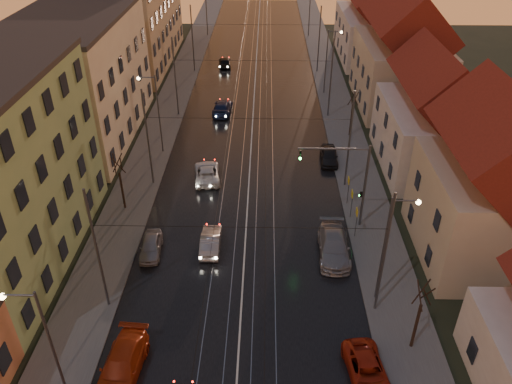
# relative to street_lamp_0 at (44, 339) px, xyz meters

# --- Properties ---
(road) EXTENTS (16.00, 120.00, 0.04)m
(road) POSITION_rel_street_lamp_0_xyz_m (9.10, 38.00, -4.87)
(road) COLOR black
(road) RESTS_ON ground
(sidewalk_left) EXTENTS (4.00, 120.00, 0.15)m
(sidewalk_left) POSITION_rel_street_lamp_0_xyz_m (-0.90, 38.00, -4.81)
(sidewalk_left) COLOR #4C4C4C
(sidewalk_left) RESTS_ON ground
(sidewalk_right) EXTENTS (4.00, 120.00, 0.15)m
(sidewalk_right) POSITION_rel_street_lamp_0_xyz_m (19.10, 38.00, -4.81)
(sidewalk_right) COLOR #4C4C4C
(sidewalk_right) RESTS_ON ground
(tram_rail_0) EXTENTS (0.06, 120.00, 0.03)m
(tram_rail_0) POSITION_rel_street_lamp_0_xyz_m (6.90, 38.00, -4.83)
(tram_rail_0) COLOR gray
(tram_rail_0) RESTS_ON road
(tram_rail_1) EXTENTS (0.06, 120.00, 0.03)m
(tram_rail_1) POSITION_rel_street_lamp_0_xyz_m (8.33, 38.00, -4.83)
(tram_rail_1) COLOR gray
(tram_rail_1) RESTS_ON road
(tram_rail_2) EXTENTS (0.06, 120.00, 0.03)m
(tram_rail_2) POSITION_rel_street_lamp_0_xyz_m (9.87, 38.00, -4.83)
(tram_rail_2) COLOR gray
(tram_rail_2) RESTS_ON road
(tram_rail_3) EXTENTS (0.06, 120.00, 0.03)m
(tram_rail_3) POSITION_rel_street_lamp_0_xyz_m (11.30, 38.00, -4.83)
(tram_rail_3) COLOR gray
(tram_rail_3) RESTS_ON road
(apartment_left_2) EXTENTS (10.00, 20.00, 12.00)m
(apartment_left_2) POSITION_rel_street_lamp_0_xyz_m (-8.40, 32.00, 1.11)
(apartment_left_2) COLOR beige
(apartment_left_2) RESTS_ON ground
(apartment_left_3) EXTENTS (10.00, 24.00, 14.00)m
(apartment_left_3) POSITION_rel_street_lamp_0_xyz_m (-8.40, 56.00, 2.11)
(apartment_left_3) COLOR tan
(apartment_left_3) RESTS_ON ground
(house_right_1) EXTENTS (8.67, 10.20, 10.80)m
(house_right_1) POSITION_rel_street_lamp_0_xyz_m (26.10, 13.00, 0.56)
(house_right_1) COLOR #B8A88D
(house_right_1) RESTS_ON ground
(house_right_2) EXTENTS (9.18, 12.24, 9.20)m
(house_right_2) POSITION_rel_street_lamp_0_xyz_m (26.10, 26.00, -0.24)
(house_right_2) COLOR beige
(house_right_2) RESTS_ON ground
(house_right_3) EXTENTS (9.18, 14.28, 11.50)m
(house_right_3) POSITION_rel_street_lamp_0_xyz_m (26.10, 41.00, 0.92)
(house_right_3) COLOR #B8A88D
(house_right_3) RESTS_ON ground
(house_right_4) EXTENTS (9.18, 16.32, 10.00)m
(house_right_4) POSITION_rel_street_lamp_0_xyz_m (26.10, 59.00, 0.16)
(house_right_4) COLOR beige
(house_right_4) RESTS_ON ground
(catenary_pole_l_1) EXTENTS (0.16, 0.16, 9.00)m
(catenary_pole_l_1) POSITION_rel_street_lamp_0_xyz_m (0.50, 7.00, -0.39)
(catenary_pole_l_1) COLOR #595B60
(catenary_pole_l_1) RESTS_ON ground
(catenary_pole_r_1) EXTENTS (0.16, 0.16, 9.00)m
(catenary_pole_r_1) POSITION_rel_street_lamp_0_xyz_m (17.70, 7.00, -0.39)
(catenary_pole_r_1) COLOR #595B60
(catenary_pole_r_1) RESTS_ON ground
(catenary_pole_l_2) EXTENTS (0.16, 0.16, 9.00)m
(catenary_pole_l_2) POSITION_rel_street_lamp_0_xyz_m (0.50, 22.00, -0.39)
(catenary_pole_l_2) COLOR #595B60
(catenary_pole_l_2) RESTS_ON ground
(catenary_pole_r_2) EXTENTS (0.16, 0.16, 9.00)m
(catenary_pole_r_2) POSITION_rel_street_lamp_0_xyz_m (17.70, 22.00, -0.39)
(catenary_pole_r_2) COLOR #595B60
(catenary_pole_r_2) RESTS_ON ground
(catenary_pole_l_3) EXTENTS (0.16, 0.16, 9.00)m
(catenary_pole_l_3) POSITION_rel_street_lamp_0_xyz_m (0.50, 37.00, -0.39)
(catenary_pole_l_3) COLOR #595B60
(catenary_pole_l_3) RESTS_ON ground
(catenary_pole_r_3) EXTENTS (0.16, 0.16, 9.00)m
(catenary_pole_r_3) POSITION_rel_street_lamp_0_xyz_m (17.70, 37.00, -0.39)
(catenary_pole_r_3) COLOR #595B60
(catenary_pole_r_3) RESTS_ON ground
(catenary_pole_l_4) EXTENTS (0.16, 0.16, 9.00)m
(catenary_pole_l_4) POSITION_rel_street_lamp_0_xyz_m (0.50, 52.00, -0.39)
(catenary_pole_l_4) COLOR #595B60
(catenary_pole_l_4) RESTS_ON ground
(catenary_pole_r_4) EXTENTS (0.16, 0.16, 9.00)m
(catenary_pole_r_4) POSITION_rel_street_lamp_0_xyz_m (17.70, 52.00, -0.39)
(catenary_pole_r_4) COLOR #595B60
(catenary_pole_r_4) RESTS_ON ground
(catenary_pole_l_5) EXTENTS (0.16, 0.16, 9.00)m
(catenary_pole_l_5) POSITION_rel_street_lamp_0_xyz_m (0.50, 70.00, -0.39)
(catenary_pole_l_5) COLOR #595B60
(catenary_pole_l_5) RESTS_ON ground
(catenary_pole_r_5) EXTENTS (0.16, 0.16, 9.00)m
(catenary_pole_r_5) POSITION_rel_street_lamp_0_xyz_m (17.70, 70.00, -0.39)
(catenary_pole_r_5) COLOR #595B60
(catenary_pole_r_5) RESTS_ON ground
(street_lamp_0) EXTENTS (1.75, 0.32, 8.00)m
(street_lamp_0) POSITION_rel_street_lamp_0_xyz_m (0.00, 0.00, 0.00)
(street_lamp_0) COLOR #595B60
(street_lamp_0) RESTS_ON ground
(street_lamp_1) EXTENTS (1.75, 0.32, 8.00)m
(street_lamp_1) POSITION_rel_street_lamp_0_xyz_m (18.21, 8.00, 0.00)
(street_lamp_1) COLOR #595B60
(street_lamp_1) RESTS_ON ground
(street_lamp_2) EXTENTS (1.75, 0.32, 8.00)m
(street_lamp_2) POSITION_rel_street_lamp_0_xyz_m (0.00, 28.00, 0.00)
(street_lamp_2) COLOR #595B60
(street_lamp_2) RESTS_ON ground
(street_lamp_3) EXTENTS (1.75, 0.32, 8.00)m
(street_lamp_3) POSITION_rel_street_lamp_0_xyz_m (18.21, 44.00, 0.00)
(street_lamp_3) COLOR #595B60
(street_lamp_3) RESTS_ON ground
(traffic_light_mast) EXTENTS (5.30, 0.32, 7.20)m
(traffic_light_mast) POSITION_rel_street_lamp_0_xyz_m (17.10, 16.00, -0.29)
(traffic_light_mast) COLOR #595B60
(traffic_light_mast) RESTS_ON ground
(bare_tree_0) EXTENTS (1.09, 1.09, 5.11)m
(bare_tree_0) POSITION_rel_street_lamp_0_xyz_m (-1.09, 18.00, -2.40)
(bare_tree_0) COLOR black
(bare_tree_0) RESTS_ON ground
(bare_tree_1) EXTENTS (1.09, 1.09, 5.11)m
(bare_tree_1) POSITION_rel_street_lamp_0_xyz_m (19.31, 4.00, -2.40)
(bare_tree_1) COLOR black
(bare_tree_1) RESTS_ON ground
(bare_tree_2) EXTENTS (1.09, 1.09, 5.11)m
(bare_tree_2) POSITION_rel_street_lamp_0_xyz_m (19.51, 32.00, -2.40)
(bare_tree_2) COLOR black
(bare_tree_2) RESTS_ON ground
(driving_car_1) EXTENTS (1.47, 4.04, 1.32)m
(driving_car_1) POSITION_rel_street_lamp_0_xyz_m (6.57, 13.02, -4.22)
(driving_car_1) COLOR gray
(driving_car_1) RESTS_ON ground
(driving_car_2) EXTENTS (2.76, 4.94, 1.31)m
(driving_car_2) POSITION_rel_street_lamp_0_xyz_m (5.27, 22.93, -4.23)
(driving_car_2) COLOR silver
(driving_car_2) RESTS_ON ground
(driving_car_3) EXTENTS (2.25, 5.03, 1.43)m
(driving_car_3) POSITION_rel_street_lamp_0_xyz_m (5.55, 37.73, -4.17)
(driving_car_3) COLOR #151F41
(driving_car_3) RESTS_ON ground
(driving_car_4) EXTENTS (2.01, 4.22, 1.39)m
(driving_car_4) POSITION_rel_street_lamp_0_xyz_m (4.62, 54.03, -4.19)
(driving_car_4) COLOR black
(driving_car_4) RESTS_ON ground
(parked_left_2) EXTENTS (2.49, 5.27, 1.49)m
(parked_left_2) POSITION_rel_street_lamp_0_xyz_m (2.73, 1.75, -4.14)
(parked_left_2) COLOR #AB3111
(parked_left_2) RESTS_ON ground
(parked_left_3) EXTENTS (1.71, 3.74, 1.24)m
(parked_left_3) POSITION_rel_street_lamp_0_xyz_m (2.22, 12.39, -4.26)
(parked_left_3) COLOR gray
(parked_left_3) RESTS_ON ground
(parked_right_0) EXTENTS (2.55, 4.62, 1.23)m
(parked_right_0) POSITION_rel_street_lamp_0_xyz_m (16.30, 1.77, -4.27)
(parked_right_0) COLOR #AC2511
(parked_right_0) RESTS_ON ground
(parked_right_1) EXTENTS (2.34, 5.44, 1.56)m
(parked_right_1) POSITION_rel_street_lamp_0_xyz_m (15.62, 12.46, -4.11)
(parked_right_1) COLOR gray
(parked_right_1) RESTS_ON ground
(parked_right_2) EXTENTS (1.78, 4.09, 1.38)m
(parked_right_2) POSITION_rel_street_lamp_0_xyz_m (16.70, 26.35, -4.20)
(parked_right_2) COLOR black
(parked_right_2) RESTS_ON ground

